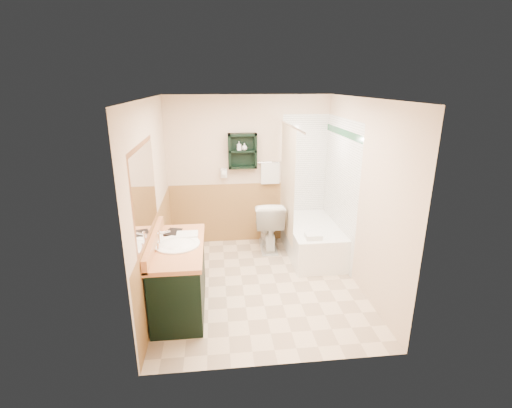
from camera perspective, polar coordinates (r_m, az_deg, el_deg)
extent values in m
plane|color=beige|center=(5.08, 0.50, -12.21)|extent=(3.00, 3.00, 0.00)
cube|color=#FDE5C6|center=(6.05, -1.20, 5.10)|extent=(2.60, 0.04, 2.40)
cube|color=#FDE5C6|center=(4.63, -15.91, 0.25)|extent=(0.04, 3.00, 2.40)
cube|color=#FDE5C6|center=(4.92, 15.99, 1.30)|extent=(0.04, 3.00, 2.40)
cube|color=white|center=(4.38, 0.59, 16.22)|extent=(2.60, 3.00, 0.04)
cube|color=black|center=(5.86, -2.10, 8.15)|extent=(0.45, 0.15, 0.55)
cylinder|color=silver|center=(5.24, 5.45, 11.86)|extent=(0.03, 1.60, 0.03)
cube|color=black|center=(4.52, -11.70, -10.85)|extent=(0.59, 1.28, 0.81)
cube|color=white|center=(5.89, 8.49, -5.22)|extent=(0.75, 1.50, 0.50)
imported|color=white|center=(5.96, 1.83, -3.18)|extent=(0.48, 0.83, 0.80)
cube|color=silver|center=(4.53, -10.54, -4.71)|extent=(0.25, 0.20, 0.04)
imported|color=black|center=(4.67, -13.73, -2.97)|extent=(0.17, 0.07, 0.23)
cube|color=silver|center=(5.23, 8.80, -4.93)|extent=(0.22, 0.18, 0.07)
imported|color=white|center=(5.84, -2.62, 8.58)|extent=(0.08, 0.14, 0.06)
imported|color=white|center=(5.85, -1.79, 8.70)|extent=(0.10, 0.12, 0.08)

